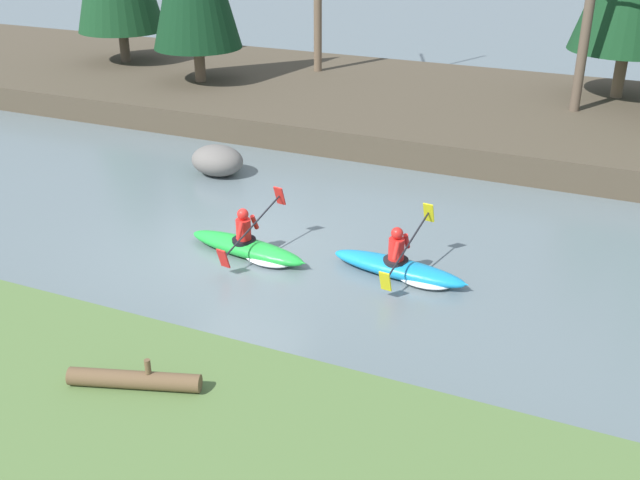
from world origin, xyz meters
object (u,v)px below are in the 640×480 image
Objects in this scene: kayaker_lead at (404,268)px; kayaker_middle at (251,248)px; driftwood_log at (135,380)px; boulder_midstream at (217,160)px.

kayaker_middle is (-3.06, -0.39, 0.00)m from kayaker_lead.
kayaker_lead is 6.10m from driftwood_log.
kayaker_lead is 6.99m from boulder_midstream.
kayaker_middle is at bearing -166.73° from kayaker_lead.
driftwood_log is (-1.78, -5.79, 0.76)m from kayaker_lead.
kayaker_lead and kayaker_middle have the same top height.
boulder_midstream is (-3.04, 3.79, 0.19)m from kayaker_middle.
kayaker_middle reaches higher than boulder_midstream.
kayaker_middle is 2.03× the size of boulder_midstream.
kayaker_lead is 1.00× the size of kayaker_middle.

